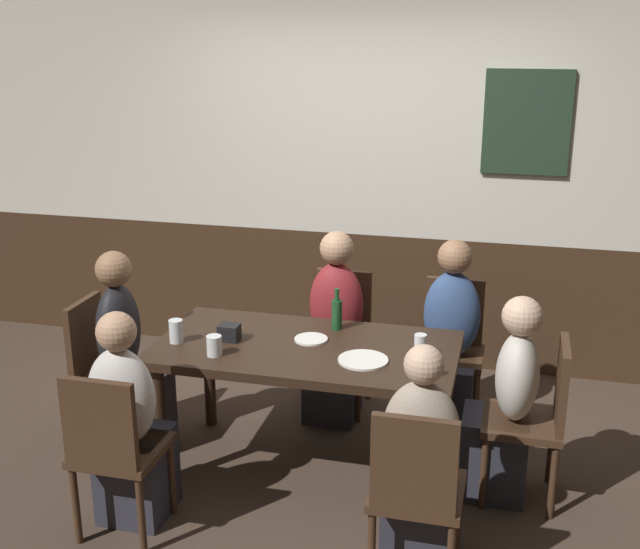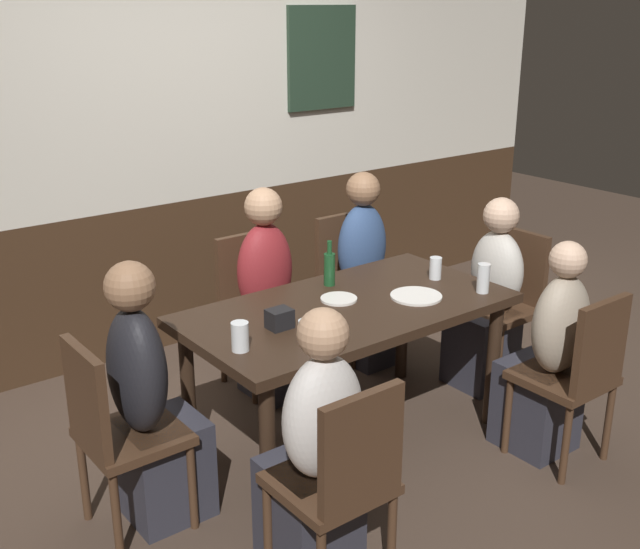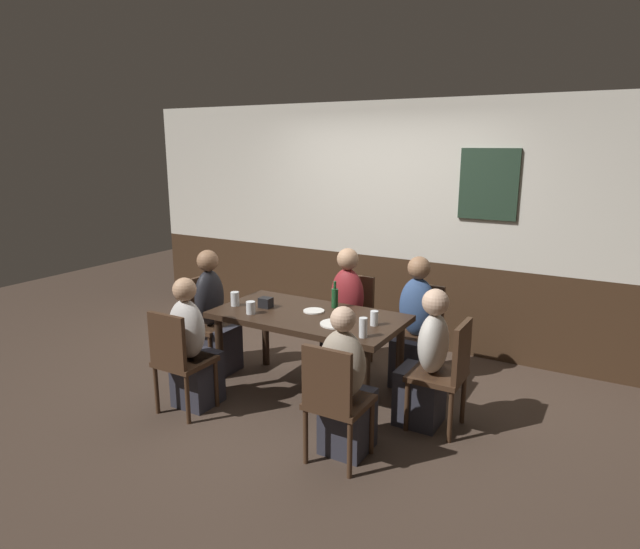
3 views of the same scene
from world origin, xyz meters
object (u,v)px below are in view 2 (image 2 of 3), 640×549
at_px(chair_mid_far, 255,302).
at_px(chair_head_east, 507,297).
at_px(person_left_near, 315,463).
at_px(condiment_caddy, 280,319).
at_px(chair_left_near, 342,477).
at_px(chair_right_far, 350,277).
at_px(chair_right_near, 577,371).
at_px(beer_bottle_green, 329,268).
at_px(dining_table, 347,321).
at_px(pint_glass_pale, 435,269).
at_px(chair_head_west, 115,428).
at_px(person_right_near, 548,365).
at_px(tumbler_water, 307,333).
at_px(person_mid_far, 270,308).
at_px(person_right_far, 366,282).
at_px(highball_clear, 483,280).
at_px(tumbler_short, 240,338).
at_px(person_head_east, 489,307).
at_px(person_head_west, 151,414).
at_px(plate_white_large, 416,296).
at_px(plate_white_small, 339,299).

bearing_deg(chair_mid_far, chair_head_east, -34.39).
relative_size(person_left_near, condiment_caddy, 10.22).
bearing_deg(chair_left_near, condiment_caddy, 70.30).
xyz_separation_m(chair_right_far, chair_right_near, (0.00, -1.68, 0.00)).
distance_m(chair_left_near, beer_bottle_green, 1.43).
height_order(dining_table, pint_glass_pale, pint_glass_pale).
xyz_separation_m(chair_head_west, pint_glass_pale, (1.84, 0.01, 0.30)).
distance_m(person_right_near, tumbler_water, 1.26).
bearing_deg(chair_right_far, chair_left_near, -130.38).
bearing_deg(dining_table, pint_glass_pale, 0.67).
bearing_deg(person_left_near, person_mid_far, 62.23).
bearing_deg(chair_right_near, person_mid_far, 115.18).
bearing_deg(chair_head_east, beer_bottle_green, 166.15).
relative_size(chair_head_west, person_left_near, 0.78).
height_order(person_right_far, highball_clear, person_right_far).
relative_size(chair_right_near, tumbler_water, 8.15).
bearing_deg(chair_head_east, condiment_caddy, -178.90).
bearing_deg(chair_mid_far, tumbler_water, -111.50).
relative_size(tumbler_short, condiment_caddy, 1.16).
bearing_deg(person_head_east, tumbler_water, -170.63).
bearing_deg(condiment_caddy, chair_left_near, -109.70).
distance_m(person_right_far, person_right_near, 1.36).
distance_m(chair_right_far, tumbler_short, 1.74).
height_order(person_mid_far, tumbler_water, person_mid_far).
distance_m(chair_left_near, chair_mid_far, 1.83).
distance_m(chair_right_near, chair_left_near, 1.43).
bearing_deg(condiment_caddy, tumbler_short, -160.44).
height_order(chair_right_near, person_right_near, person_right_near).
bearing_deg(highball_clear, chair_head_west, 171.39).
relative_size(chair_head_west, person_right_far, 0.74).
bearing_deg(dining_table, chair_head_east, 0.00).
xyz_separation_m(chair_left_near, person_head_west, (-0.35, 0.84, 0.01)).
height_order(dining_table, person_left_near, person_left_near).
bearing_deg(plate_white_large, person_right_near, -55.47).
height_order(chair_head_west, tumbler_water, chair_head_west).
bearing_deg(person_mid_far, tumbler_short, -130.70).
xyz_separation_m(chair_head_west, chair_right_near, (1.94, -0.84, 0.00)).
xyz_separation_m(highball_clear, beer_bottle_green, (-0.55, 0.56, 0.03)).
bearing_deg(pint_glass_pale, dining_table, -179.33).
bearing_deg(chair_right_far, person_left_near, -133.29).
relative_size(person_head_east, pint_glass_pale, 9.30).
xyz_separation_m(plate_white_large, plate_white_small, (-0.33, 0.21, 0.00)).
height_order(chair_right_near, pint_glass_pale, chair_right_near).
bearing_deg(tumbler_short, chair_right_near, -26.83).
height_order(dining_table, plate_white_large, plate_white_large).
distance_m(chair_right_near, condiment_caddy, 1.43).
height_order(tumbler_short, condiment_caddy, tumbler_short).
height_order(plate_white_large, condiment_caddy, condiment_caddy).
height_order(highball_clear, plate_white_small, highball_clear).
bearing_deg(plate_white_small, person_head_west, -175.92).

